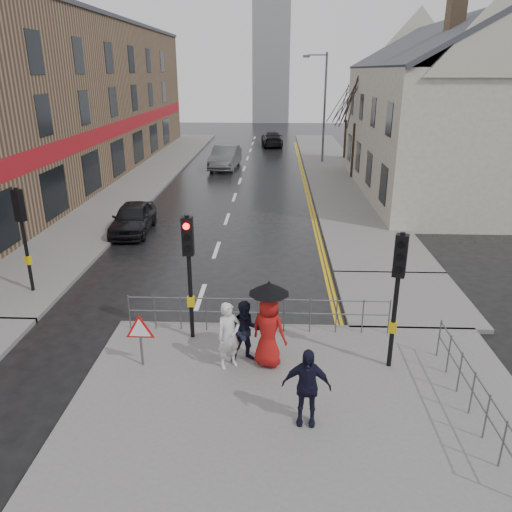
# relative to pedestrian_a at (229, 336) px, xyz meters

# --- Properties ---
(ground) EXTENTS (120.00, 120.00, 0.00)m
(ground) POSITION_rel_pedestrian_a_xyz_m (-1.32, 1.18, -0.98)
(ground) COLOR black
(ground) RESTS_ON ground
(near_pavement) EXTENTS (10.00, 9.00, 0.14)m
(near_pavement) POSITION_rel_pedestrian_a_xyz_m (1.68, -2.32, -0.91)
(near_pavement) COLOR #605E5B
(near_pavement) RESTS_ON ground
(left_pavement) EXTENTS (4.00, 44.00, 0.14)m
(left_pavement) POSITION_rel_pedestrian_a_xyz_m (-7.82, 24.18, -0.91)
(left_pavement) COLOR #605E5B
(left_pavement) RESTS_ON ground
(right_pavement) EXTENTS (4.00, 40.00, 0.14)m
(right_pavement) POSITION_rel_pedestrian_a_xyz_m (5.18, 26.18, -0.91)
(right_pavement) COLOR #605E5B
(right_pavement) RESTS_ON ground
(pavement_bridge_right) EXTENTS (4.00, 4.20, 0.14)m
(pavement_bridge_right) POSITION_rel_pedestrian_a_xyz_m (5.18, 4.18, -0.91)
(pavement_bridge_right) COLOR #605E5B
(pavement_bridge_right) RESTS_ON ground
(building_left_terrace) EXTENTS (8.00, 42.00, 10.00)m
(building_left_terrace) POSITION_rel_pedestrian_a_xyz_m (-13.32, 23.18, 4.02)
(building_left_terrace) COLOR brown
(building_left_terrace) RESTS_ON ground
(building_right_cream) EXTENTS (9.00, 16.40, 10.10)m
(building_right_cream) POSITION_rel_pedestrian_a_xyz_m (10.68, 19.18, 3.80)
(building_right_cream) COLOR beige
(building_right_cream) RESTS_ON ground
(church_tower) EXTENTS (5.00, 5.00, 18.00)m
(church_tower) POSITION_rel_pedestrian_a_xyz_m (0.18, 63.18, 8.02)
(church_tower) COLOR gray
(church_tower) RESTS_ON ground
(traffic_signal_near_left) EXTENTS (0.28, 0.27, 3.40)m
(traffic_signal_near_left) POSITION_rel_pedestrian_a_xyz_m (-1.12, 1.38, 1.48)
(traffic_signal_near_left) COLOR black
(traffic_signal_near_left) RESTS_ON near_pavement
(traffic_signal_near_right) EXTENTS (0.34, 0.33, 3.40)m
(traffic_signal_near_right) POSITION_rel_pedestrian_a_xyz_m (3.88, 0.18, 1.48)
(traffic_signal_near_right) COLOR black
(traffic_signal_near_right) RESTS_ON near_pavement
(traffic_signal_far_left) EXTENTS (0.34, 0.33, 3.40)m
(traffic_signal_far_left) POSITION_rel_pedestrian_a_xyz_m (-6.82, 4.19, 1.48)
(traffic_signal_far_left) COLOR black
(traffic_signal_far_left) RESTS_ON left_pavement
(guard_railing_front) EXTENTS (7.14, 0.04, 1.00)m
(guard_railing_front) POSITION_rel_pedestrian_a_xyz_m (0.63, 1.78, -0.12)
(guard_railing_front) COLOR #595B5E
(guard_railing_front) RESTS_ON near_pavement
(guard_railing_side) EXTENTS (0.04, 4.54, 1.00)m
(guard_railing_side) POSITION_rel_pedestrian_a_xyz_m (5.18, -1.57, -0.13)
(guard_railing_side) COLOR #595B5E
(guard_railing_side) RESTS_ON near_pavement
(warning_sign) EXTENTS (0.80, 0.07, 1.35)m
(warning_sign) POSITION_rel_pedestrian_a_xyz_m (-2.12, -0.03, 0.07)
(warning_sign) COLOR #595B5E
(warning_sign) RESTS_ON near_pavement
(street_lamp) EXTENTS (1.83, 0.25, 8.00)m
(street_lamp) POSITION_rel_pedestrian_a_xyz_m (4.50, 29.18, 3.73)
(street_lamp) COLOR #595B5E
(street_lamp) RESTS_ON right_pavement
(tree_near) EXTENTS (2.40, 2.40, 6.58)m
(tree_near) POSITION_rel_pedestrian_a_xyz_m (6.18, 23.18, 4.16)
(tree_near) COLOR #2F211A
(tree_near) RESTS_ON right_pavement
(tree_far) EXTENTS (2.40, 2.40, 5.64)m
(tree_far) POSITION_rel_pedestrian_a_xyz_m (6.68, 31.18, 3.45)
(tree_far) COLOR #2F211A
(tree_far) RESTS_ON right_pavement
(pedestrian_a) EXTENTS (0.73, 0.67, 1.67)m
(pedestrian_a) POSITION_rel_pedestrian_a_xyz_m (0.00, 0.00, 0.00)
(pedestrian_a) COLOR silver
(pedestrian_a) RESTS_ON near_pavement
(pedestrian_b) EXTENTS (0.91, 0.79, 1.59)m
(pedestrian_b) POSITION_rel_pedestrian_a_xyz_m (0.40, 0.28, -0.04)
(pedestrian_b) COLOR black
(pedestrian_b) RESTS_ON near_pavement
(pedestrian_with_umbrella) EXTENTS (1.06, 0.96, 2.17)m
(pedestrian_with_umbrella) POSITION_rel_pedestrian_a_xyz_m (0.94, 0.13, 0.32)
(pedestrian_with_umbrella) COLOR #A31513
(pedestrian_with_umbrella) RESTS_ON near_pavement
(pedestrian_d) EXTENTS (1.02, 0.50, 1.68)m
(pedestrian_d) POSITION_rel_pedestrian_a_xyz_m (1.73, -1.98, 0.01)
(pedestrian_d) COLOR black
(pedestrian_d) RESTS_ON near_pavement
(car_parked) EXTENTS (1.74, 4.00, 1.34)m
(car_parked) POSITION_rel_pedestrian_a_xyz_m (-5.32, 10.90, -0.30)
(car_parked) COLOR black
(car_parked) RESTS_ON ground
(car_mid) EXTENTS (2.14, 5.09, 1.63)m
(car_mid) POSITION_rel_pedestrian_a_xyz_m (-2.72, 26.67, -0.16)
(car_mid) COLOR #484B4E
(car_mid) RESTS_ON ground
(car_far) EXTENTS (2.26, 4.83, 1.37)m
(car_far) POSITION_rel_pedestrian_a_xyz_m (0.62, 38.45, -0.29)
(car_far) COLOR black
(car_far) RESTS_ON ground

